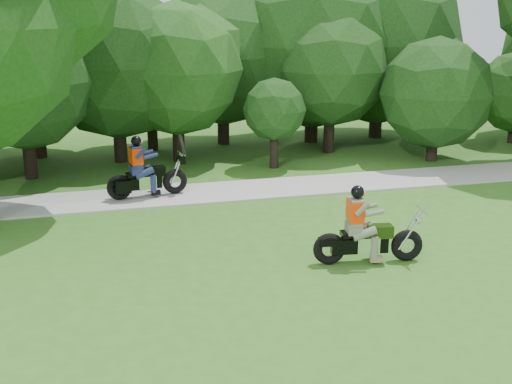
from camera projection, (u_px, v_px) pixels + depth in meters
name	position (u px, v px, depth m)	size (l,w,h in m)	color
ground	(473.00, 284.00, 13.11)	(100.00, 100.00, 0.00)	#38651C
walkway	(329.00, 184.00, 20.53)	(60.00, 2.20, 0.06)	#989893
tree_line	(263.00, 57.00, 25.31)	(40.47, 11.29, 7.59)	black
chopper_motorcycle	(363.00, 235.00, 14.04)	(2.49, 0.80, 1.78)	black
touring_motorcycle	(142.00, 175.00, 18.80)	(2.44, 0.97, 1.86)	black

